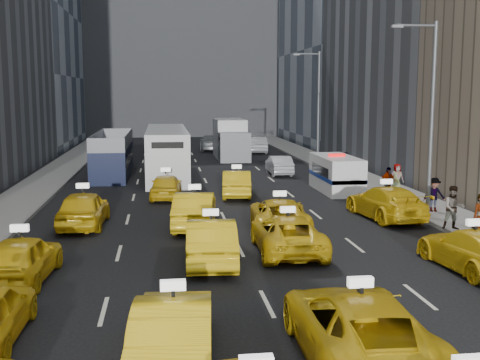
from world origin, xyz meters
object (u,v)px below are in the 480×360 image
at_px(nypd_van, 336,174).
at_px(double_decker, 113,155).
at_px(box_truck, 231,139).
at_px(city_bus, 167,153).

bearing_deg(nypd_van, double_decker, 141.03).
bearing_deg(box_truck, double_decker, -134.03).
distance_m(nypd_van, city_bus, 12.69).
height_order(nypd_van, double_decker, double_decker).
bearing_deg(double_decker, box_truck, 50.69).
distance_m(nypd_van, double_decker, 16.40).
distance_m(city_bus, box_truck, 12.53).
height_order(city_bus, box_truck, box_truck).
bearing_deg(box_truck, nypd_van, -77.88).
bearing_deg(nypd_van, city_bus, 135.70).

